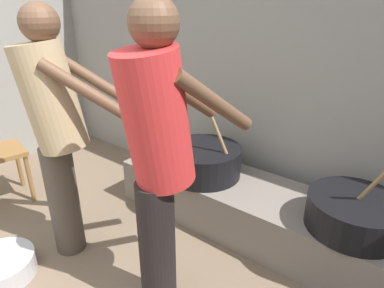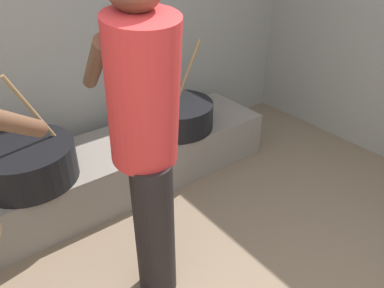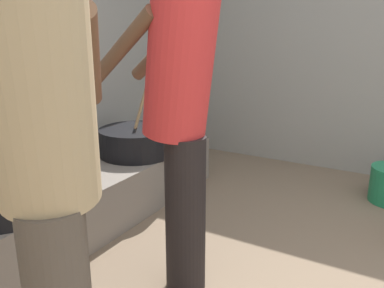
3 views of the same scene
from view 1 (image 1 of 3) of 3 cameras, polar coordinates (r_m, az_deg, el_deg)
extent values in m
cube|color=gray|center=(2.78, 12.28, 12.62)|extent=(5.27, 0.20, 2.28)
cube|color=slate|center=(2.55, 12.96, -11.97)|extent=(2.48, 0.60, 0.36)
cylinder|color=black|center=(2.24, 26.27, -10.71)|extent=(0.56, 0.56, 0.20)
cylinder|color=#937047|center=(2.09, 30.29, -4.52)|extent=(0.26, 0.05, 0.51)
cylinder|color=black|center=(2.60, 2.03, -2.93)|extent=(0.58, 0.58, 0.23)
cylinder|color=#937047|center=(2.42, 4.09, 3.10)|extent=(0.25, 0.08, 0.51)
cylinder|color=black|center=(1.89, -6.03, -17.42)|extent=(0.20, 0.20, 0.80)
cylinder|color=red|center=(1.53, -6.22, 4.11)|extent=(0.38, 0.44, 0.68)
sphere|color=brown|center=(1.46, -6.63, 20.16)|extent=(0.22, 0.22, 0.22)
cylinder|color=brown|center=(1.55, 4.05, 7.15)|extent=(0.18, 0.49, 0.37)
cylinder|color=brown|center=(1.75, -2.00, 9.07)|extent=(0.18, 0.49, 0.37)
cylinder|color=#4C4238|center=(2.43, -21.30, -9.07)|extent=(0.20, 0.20, 0.79)
cylinder|color=tan|center=(2.14, -23.28, 7.40)|extent=(0.49, 0.48, 0.67)
sphere|color=brown|center=(2.08, -24.90, 18.52)|extent=(0.22, 0.22, 0.22)
cylinder|color=brown|center=(1.94, -17.92, 8.76)|extent=(0.40, 0.38, 0.37)
cylinder|color=brown|center=(2.19, -16.49, 10.53)|extent=(0.40, 0.38, 0.37)
cylinder|color=olive|center=(3.21, -26.24, -5.40)|extent=(0.04, 0.04, 0.44)
cylinder|color=olive|center=(3.51, -27.76, -3.26)|extent=(0.04, 0.04, 0.44)
cylinder|color=#B7B7BC|center=(2.57, -30.29, -17.92)|extent=(0.43, 0.43, 0.14)
camera|label=2|loc=(1.73, -61.97, 14.90)|focal=34.79mm
camera|label=3|loc=(2.58, -50.03, 7.32)|focal=37.33mm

